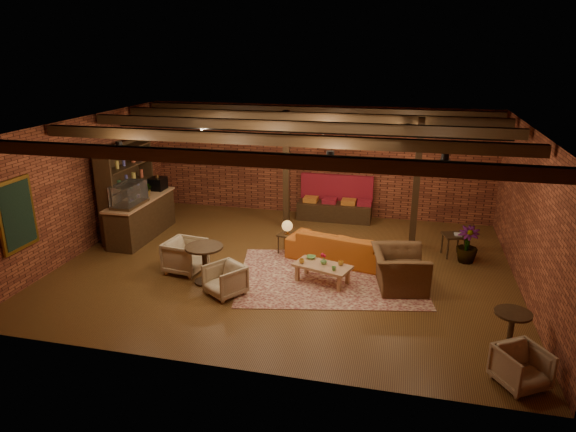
% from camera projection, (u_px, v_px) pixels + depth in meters
% --- Properties ---
extents(floor, '(10.00, 10.00, 0.00)m').
position_uv_depth(floor, '(285.00, 266.00, 11.73)').
color(floor, '#422610').
rests_on(floor, ground).
extents(ceiling, '(10.00, 8.00, 0.02)m').
position_uv_depth(ceiling, '(285.00, 126.00, 10.72)').
color(ceiling, black).
rests_on(ceiling, wall_back).
extents(wall_back, '(10.00, 0.02, 3.20)m').
position_uv_depth(wall_back, '(318.00, 161.00, 14.91)').
color(wall_back, '#60291B').
rests_on(wall_back, ground).
extents(wall_front, '(10.00, 0.02, 3.20)m').
position_uv_depth(wall_front, '(221.00, 275.00, 7.53)').
color(wall_front, '#60291B').
rests_on(wall_front, ground).
extents(wall_left, '(0.02, 8.00, 3.20)m').
position_uv_depth(wall_left, '(83.00, 185.00, 12.32)').
color(wall_left, '#60291B').
rests_on(wall_left, ground).
extents(wall_right, '(0.02, 8.00, 3.20)m').
position_uv_depth(wall_right, '(531.00, 216.00, 10.12)').
color(wall_right, '#60291B').
rests_on(wall_right, ground).
extents(ceiling_beams, '(9.80, 6.40, 0.22)m').
position_uv_depth(ceiling_beams, '(285.00, 131.00, 10.75)').
color(ceiling_beams, black).
rests_on(ceiling_beams, ceiling).
extents(ceiling_pipe, '(9.60, 0.12, 0.12)m').
position_uv_depth(ceiling_pipe, '(301.00, 131.00, 12.30)').
color(ceiling_pipe, black).
rests_on(ceiling_pipe, ceiling).
extents(post_left, '(0.16, 0.16, 3.20)m').
position_uv_depth(post_left, '(286.00, 171.00, 13.75)').
color(post_left, black).
rests_on(post_left, ground).
extents(post_right, '(0.16, 0.16, 3.20)m').
position_uv_depth(post_right, '(416.00, 184.00, 12.45)').
color(post_right, black).
rests_on(post_right, ground).
extents(service_counter, '(0.80, 2.50, 1.60)m').
position_uv_depth(service_counter, '(141.00, 207.00, 13.30)').
color(service_counter, black).
rests_on(service_counter, ground).
extents(plant_counter, '(0.35, 0.39, 0.30)m').
position_uv_depth(plant_counter, '(147.00, 190.00, 13.33)').
color(plant_counter, '#337F33').
rests_on(plant_counter, service_counter).
extents(shelving_hutch, '(0.52, 2.00, 2.40)m').
position_uv_depth(shelving_hutch, '(127.00, 191.00, 13.35)').
color(shelving_hutch, black).
rests_on(shelving_hutch, ground).
extents(chalkboard_menu, '(0.08, 0.96, 1.46)m').
position_uv_depth(chalkboard_menu, '(17.00, 215.00, 10.18)').
color(chalkboard_menu, black).
rests_on(chalkboard_menu, wall_left).
extents(banquette, '(2.10, 0.70, 1.00)m').
position_uv_depth(banquette, '(335.00, 203.00, 14.71)').
color(banquette, maroon).
rests_on(banquette, ground).
extents(service_sign, '(0.86, 0.06, 0.30)m').
position_uv_depth(service_sign, '(334.00, 142.00, 13.71)').
color(service_sign, red).
rests_on(service_sign, ceiling).
extents(ceiling_spotlights, '(6.40, 4.40, 0.28)m').
position_uv_depth(ceiling_spotlights, '(285.00, 142.00, 10.82)').
color(ceiling_spotlights, black).
rests_on(ceiling_spotlights, ceiling).
extents(rug, '(4.43, 3.72, 0.01)m').
position_uv_depth(rug, '(330.00, 276.00, 11.18)').
color(rug, maroon).
rests_on(rug, floor).
extents(sofa, '(2.59, 1.46, 0.71)m').
position_uv_depth(sofa, '(340.00, 246.00, 11.92)').
color(sofa, '#AB5217').
rests_on(sofa, floor).
extents(coffee_table, '(1.31, 0.91, 0.66)m').
position_uv_depth(coffee_table, '(322.00, 267.00, 10.82)').
color(coffee_table, '#A7814D').
rests_on(coffee_table, floor).
extents(side_table_lamp, '(0.48, 0.48, 0.83)m').
position_uv_depth(side_table_lamp, '(287.00, 228.00, 12.28)').
color(side_table_lamp, black).
rests_on(side_table_lamp, floor).
extents(round_table_left, '(0.80, 0.80, 0.83)m').
position_uv_depth(round_table_left, '(205.00, 258.00, 10.75)').
color(round_table_left, black).
rests_on(round_table_left, floor).
extents(armchair_a, '(0.84, 0.88, 0.81)m').
position_uv_depth(armchair_a, '(185.00, 255.00, 11.33)').
color(armchair_a, beige).
rests_on(armchair_a, floor).
extents(armchair_b, '(0.93, 0.92, 0.70)m').
position_uv_depth(armchair_b, '(225.00, 279.00, 10.29)').
color(armchair_b, beige).
rests_on(armchair_b, floor).
extents(armchair_right, '(1.02, 1.36, 1.08)m').
position_uv_depth(armchair_right, '(400.00, 263.00, 10.55)').
color(armchair_right, brown).
rests_on(armchair_right, floor).
extents(side_table_book, '(0.60, 0.60, 0.56)m').
position_uv_depth(side_table_book, '(454.00, 236.00, 12.15)').
color(side_table_book, black).
rests_on(side_table_book, floor).
extents(round_table_right, '(0.59, 0.59, 0.70)m').
position_uv_depth(round_table_right, '(512.00, 325.00, 8.37)').
color(round_table_right, black).
rests_on(round_table_right, floor).
extents(armchair_far, '(0.88, 0.87, 0.68)m').
position_uv_depth(armchair_far, '(522.00, 366.00, 7.52)').
color(armchair_far, beige).
rests_on(armchair_far, floor).
extents(plant_tall, '(1.67, 1.67, 2.58)m').
position_uv_depth(plant_tall, '(472.00, 209.00, 11.55)').
color(plant_tall, '#4C7F4C').
rests_on(plant_tall, floor).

